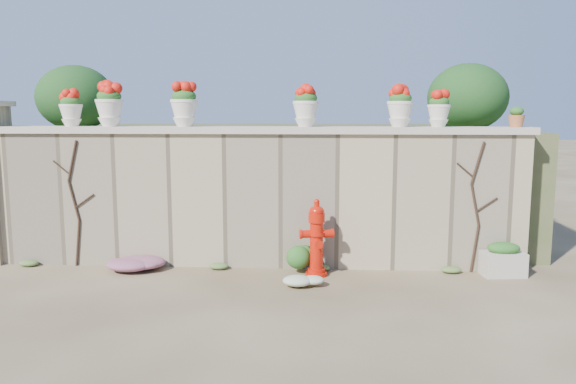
# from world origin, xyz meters

# --- Properties ---
(ground) EXTENTS (80.00, 80.00, 0.00)m
(ground) POSITION_xyz_m (0.00, 0.00, 0.00)
(ground) COLOR #4F3D27
(ground) RESTS_ON ground
(stone_wall) EXTENTS (8.00, 0.40, 2.00)m
(stone_wall) POSITION_xyz_m (0.00, 1.80, 1.00)
(stone_wall) COLOR tan
(stone_wall) RESTS_ON ground
(wall_cap) EXTENTS (8.10, 0.52, 0.10)m
(wall_cap) POSITION_xyz_m (0.00, 1.80, 2.05)
(wall_cap) COLOR beige
(wall_cap) RESTS_ON stone_wall
(raised_fill) EXTENTS (9.00, 6.00, 2.00)m
(raised_fill) POSITION_xyz_m (0.00, 5.00, 1.00)
(raised_fill) COLOR #384C23
(raised_fill) RESTS_ON ground
(back_shrub_left) EXTENTS (1.30, 1.30, 1.10)m
(back_shrub_left) POSITION_xyz_m (-3.20, 3.00, 2.55)
(back_shrub_left) COLOR #143814
(back_shrub_left) RESTS_ON raised_fill
(back_shrub_right) EXTENTS (1.30, 1.30, 1.10)m
(back_shrub_right) POSITION_xyz_m (3.40, 3.00, 2.55)
(back_shrub_right) COLOR #143814
(back_shrub_right) RESTS_ON raised_fill
(vine_left) EXTENTS (0.60, 0.04, 1.91)m
(vine_left) POSITION_xyz_m (-2.67, 1.58, 0.99)
(vine_left) COLOR black
(vine_left) RESTS_ON ground
(vine_right) EXTENTS (0.60, 0.04, 1.91)m
(vine_right) POSITION_xyz_m (3.23, 1.58, 0.99)
(vine_right) COLOR black
(vine_right) RESTS_ON ground
(fire_hydrant) EXTENTS (0.48, 0.34, 1.10)m
(fire_hydrant) POSITION_xyz_m (0.95, 1.27, 0.55)
(fire_hydrant) COLOR red
(fire_hydrant) RESTS_ON ground
(planter_box) EXTENTS (0.62, 0.41, 0.49)m
(planter_box) POSITION_xyz_m (3.60, 1.42, 0.23)
(planter_box) COLOR beige
(planter_box) RESTS_ON ground
(green_shrub) EXTENTS (0.56, 0.51, 0.54)m
(green_shrub) POSITION_xyz_m (0.68, 1.41, 0.27)
(green_shrub) COLOR #1E5119
(green_shrub) RESTS_ON ground
(magenta_clump) EXTENTS (0.95, 0.63, 0.25)m
(magenta_clump) POSITION_xyz_m (-1.72, 1.34, 0.13)
(magenta_clump) COLOR #C0268F
(magenta_clump) RESTS_ON ground
(white_flowers) EXTENTS (0.55, 0.44, 0.20)m
(white_flowers) POSITION_xyz_m (0.80, 0.78, 0.10)
(white_flowers) COLOR white
(white_flowers) RESTS_ON ground
(urn_pot_0) EXTENTS (0.34, 0.34, 0.53)m
(urn_pot_0) POSITION_xyz_m (-2.75, 1.80, 2.36)
(urn_pot_0) COLOR silver
(urn_pot_0) RESTS_ON wall_cap
(urn_pot_1) EXTENTS (0.41, 0.41, 0.65)m
(urn_pot_1) POSITION_xyz_m (-2.16, 1.80, 2.42)
(urn_pot_1) COLOR silver
(urn_pot_1) RESTS_ON wall_cap
(urn_pot_2) EXTENTS (0.41, 0.41, 0.64)m
(urn_pot_2) POSITION_xyz_m (-1.03, 1.80, 2.42)
(urn_pot_2) COLOR silver
(urn_pot_2) RESTS_ON wall_cap
(urn_pot_3) EXTENTS (0.38, 0.38, 0.60)m
(urn_pot_3) POSITION_xyz_m (0.77, 1.80, 2.40)
(urn_pot_3) COLOR silver
(urn_pot_3) RESTS_ON wall_cap
(urn_pot_4) EXTENTS (0.38, 0.38, 0.59)m
(urn_pot_4) POSITION_xyz_m (2.14, 1.80, 2.39)
(urn_pot_4) COLOR silver
(urn_pot_4) RESTS_ON wall_cap
(urn_pot_5) EXTENTS (0.33, 0.33, 0.52)m
(urn_pot_5) POSITION_xyz_m (2.69, 1.80, 2.36)
(urn_pot_5) COLOR silver
(urn_pot_5) RESTS_ON wall_cap
(terracotta_pot) EXTENTS (0.24, 0.24, 0.28)m
(terracotta_pot) POSITION_xyz_m (3.80, 1.80, 2.23)
(terracotta_pot) COLOR #AE6035
(terracotta_pot) RESTS_ON wall_cap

